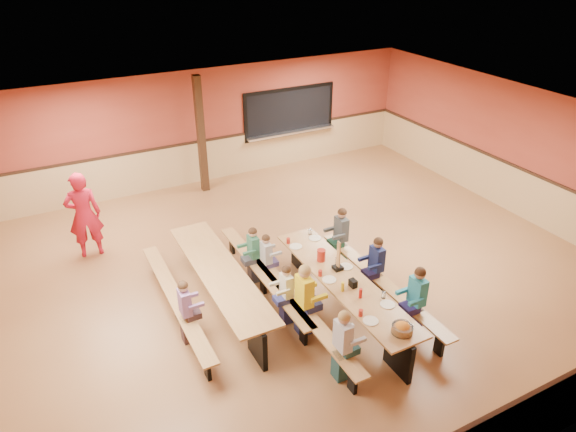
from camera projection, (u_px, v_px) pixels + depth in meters
ground at (289, 272)px, 10.21m from camera, size 12.00×12.00×0.00m
room_envelope at (290, 243)px, 9.88m from camera, size 12.04×10.04×3.02m
kitchen_pass_through at (290, 114)px, 14.41m from camera, size 2.78×0.28×1.38m
structural_post at (201, 135)px, 12.83m from camera, size 0.18×0.18×3.00m
cafeteria_table_main at (343, 289)px, 8.84m from camera, size 1.91×3.70×0.74m
cafeteria_table_second at (221, 281)px, 9.07m from camera, size 1.91×3.70×0.74m
seated_child_white_left at (342, 346)px, 7.51m from camera, size 0.37×0.31×1.22m
seated_adult_yellow at (304, 300)px, 8.38m from camera, size 0.42×0.34×1.31m
seated_child_grey_left at (266, 261)px, 9.55m from camera, size 0.32×0.26×1.11m
seated_child_teal_right at (416, 300)px, 8.42m from camera, size 0.39×0.32×1.25m
seated_child_navy_right at (376, 267)px, 9.30m from camera, size 0.37×0.30×1.21m
seated_child_char_right at (341, 237)px, 10.20m from camera, size 0.38×0.31×1.24m
seated_child_purple_sec at (186, 312)px, 8.22m from camera, size 0.35×0.28×1.16m
seated_child_green_sec at (254, 255)px, 9.70m from camera, size 0.34×0.28×1.15m
seated_child_tan_sec at (286, 295)px, 8.65m from camera, size 0.33×0.27×1.13m
standing_woman at (84, 215)px, 10.36m from camera, size 0.71×0.49×1.86m
punch_pitcher at (321, 255)px, 9.20m from camera, size 0.16×0.16×0.22m
chip_bowl at (402, 328)px, 7.54m from camera, size 0.32×0.32×0.15m
napkin_dispenser at (353, 283)px, 8.53m from camera, size 0.10×0.14×0.13m
condiment_mustard at (343, 287)px, 8.42m from camera, size 0.06×0.06×0.17m
condiment_ketchup at (361, 293)px, 8.26m from camera, size 0.06×0.06×0.17m
table_paddle at (338, 263)px, 8.94m from camera, size 0.16×0.16×0.56m
place_settings at (344, 277)px, 8.71m from camera, size 0.65×3.30×0.11m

